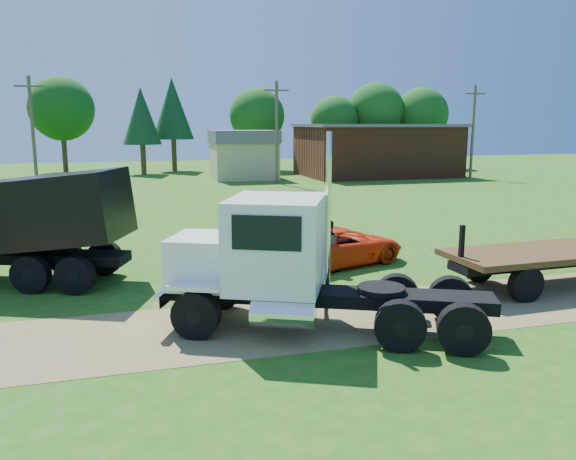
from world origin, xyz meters
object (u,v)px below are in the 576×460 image
object	(u,v)px
white_semi_tractor	(280,263)
orange_pickup	(340,246)
black_dump_truck	(6,220)
flatbed_trailer	(571,256)

from	to	relation	value
white_semi_tractor	orange_pickup	bearing A→B (deg)	80.93
black_dump_truck	white_semi_tractor	bearing A→B (deg)	-20.27
white_semi_tractor	black_dump_truck	bearing A→B (deg)	164.04
black_dump_truck	flatbed_trailer	bearing A→B (deg)	3.82
black_dump_truck	flatbed_trailer	size ratio (longest dim) A/B	1.02
black_dump_truck	orange_pickup	size ratio (longest dim) A/B	1.74
white_semi_tractor	orange_pickup	xyz separation A→B (m)	(3.97, 5.91, -1.03)
black_dump_truck	orange_pickup	xyz separation A→B (m)	(11.68, -0.74, -1.41)
orange_pickup	flatbed_trailer	bearing A→B (deg)	-144.42
white_semi_tractor	flatbed_trailer	world-z (taller)	white_semi_tractor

